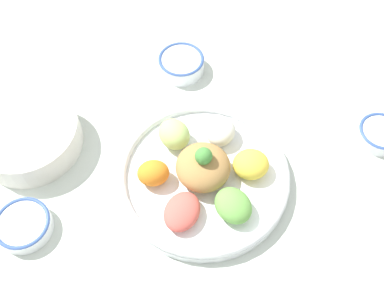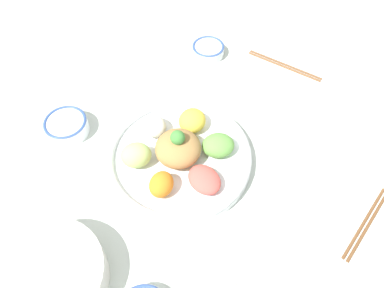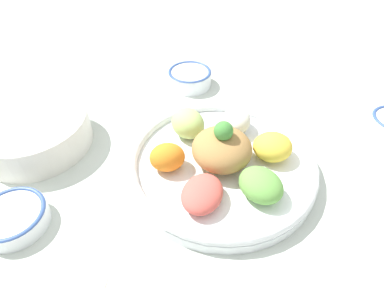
# 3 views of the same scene
# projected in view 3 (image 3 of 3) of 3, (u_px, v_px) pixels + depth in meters

# --- Properties ---
(ground_plane) EXTENTS (2.40, 2.40, 0.00)m
(ground_plane) POSITION_uv_depth(u_px,v_px,m) (215.00, 176.00, 0.59)
(ground_plane) COLOR silver
(salad_platter) EXTENTS (0.34, 0.34, 0.11)m
(salad_platter) POSITION_uv_depth(u_px,v_px,m) (221.00, 159.00, 0.58)
(salad_platter) COLOR white
(salad_platter) RESTS_ON ground_plane
(sauce_bowl_red) EXTENTS (0.10, 0.10, 0.03)m
(sauce_bowl_red) POSITION_uv_depth(u_px,v_px,m) (13.00, 217.00, 0.50)
(sauce_bowl_red) COLOR white
(sauce_bowl_red) RESTS_ON ground_plane
(rice_bowl_blue) EXTENTS (0.11, 0.11, 0.04)m
(rice_bowl_blue) POSITION_uv_depth(u_px,v_px,m) (190.00, 77.00, 0.80)
(rice_bowl_blue) COLOR white
(rice_bowl_blue) RESTS_ON ground_plane
(side_serving_bowl) EXTENTS (0.22, 0.22, 0.07)m
(side_serving_bowl) POSITION_uv_depth(u_px,v_px,m) (33.00, 130.00, 0.63)
(side_serving_bowl) COLOR silver
(side_serving_bowl) RESTS_ON ground_plane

